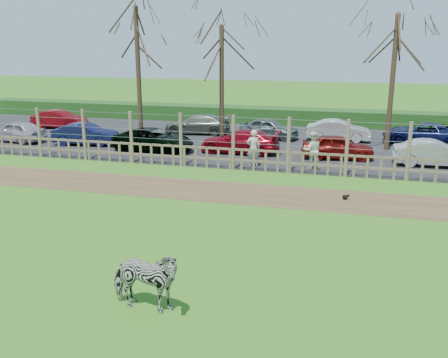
% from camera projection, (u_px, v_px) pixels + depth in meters
% --- Properties ---
extents(ground, '(120.00, 120.00, 0.00)m').
position_uv_depth(ground, '(172.00, 232.00, 15.39)').
color(ground, '#578D2F').
rests_on(ground, ground).
extents(dirt_strip, '(34.00, 2.80, 0.01)m').
position_uv_depth(dirt_strip, '(212.00, 191.00, 19.58)').
color(dirt_strip, brown).
rests_on(dirt_strip, ground).
extents(asphalt, '(44.00, 13.00, 0.04)m').
position_uv_depth(asphalt, '(259.00, 142.00, 28.90)').
color(asphalt, '#232326').
rests_on(asphalt, ground).
extents(hedge, '(46.00, 2.00, 1.10)m').
position_uv_depth(hedge, '(278.00, 116.00, 35.28)').
color(hedge, '#1E4716').
rests_on(hedge, ground).
extents(fence, '(30.16, 0.16, 2.50)m').
position_uv_depth(fence, '(233.00, 152.00, 22.63)').
color(fence, brown).
rests_on(fence, ground).
extents(tree_left, '(4.80, 4.80, 7.88)m').
position_uv_depth(tree_left, '(137.00, 42.00, 27.11)').
color(tree_left, '#3D2B1E').
rests_on(tree_left, ground).
extents(tree_mid, '(4.80, 4.80, 6.83)m').
position_uv_depth(tree_mid, '(222.00, 56.00, 27.15)').
color(tree_mid, '#3D2B1E').
rests_on(tree_mid, ground).
extents(tree_right, '(4.80, 4.80, 7.35)m').
position_uv_depth(tree_right, '(395.00, 50.00, 25.33)').
color(tree_right, '#3D2B1E').
rests_on(tree_right, ground).
extents(zebra, '(1.73, 0.85, 1.43)m').
position_uv_depth(zebra, '(145.00, 281.00, 10.74)').
color(zebra, gray).
rests_on(zebra, ground).
extents(visitor_a, '(0.73, 0.59, 1.72)m').
position_uv_depth(visitor_a, '(253.00, 148.00, 23.04)').
color(visitor_a, beige).
rests_on(visitor_a, asphalt).
extents(visitor_b, '(1.00, 0.88, 1.72)m').
position_uv_depth(visitor_b, '(312.00, 150.00, 22.58)').
color(visitor_b, '#D4ECBE').
rests_on(visitor_b, asphalt).
extents(crow, '(0.26, 0.19, 0.21)m').
position_uv_depth(crow, '(345.00, 197.00, 18.50)').
color(crow, black).
rests_on(crow, ground).
extents(car_0, '(3.68, 1.87, 1.20)m').
position_uv_depth(car_0, '(17.00, 131.00, 28.78)').
color(car_0, '#C2B1C2').
rests_on(car_0, asphalt).
extents(car_1, '(3.76, 1.68, 1.20)m').
position_uv_depth(car_1, '(86.00, 134.00, 27.92)').
color(car_1, '#15194B').
rests_on(car_1, asphalt).
extents(car_2, '(4.55, 2.57, 1.20)m').
position_uv_depth(car_2, '(153.00, 140.00, 26.32)').
color(car_2, black).
rests_on(car_2, asphalt).
extents(car_3, '(4.18, 1.80, 1.20)m').
position_uv_depth(car_3, '(240.00, 141.00, 25.92)').
color(car_3, maroon).
rests_on(car_3, asphalt).
extents(car_4, '(3.67, 1.85, 1.20)m').
position_uv_depth(car_4, '(337.00, 147.00, 24.63)').
color(car_4, maroon).
rests_on(car_4, asphalt).
extents(car_5, '(3.67, 1.36, 1.20)m').
position_uv_depth(car_5, '(434.00, 153.00, 23.17)').
color(car_5, '#BEB9C1').
rests_on(car_5, asphalt).
extents(car_7, '(3.69, 1.40, 1.20)m').
position_uv_depth(car_7, '(59.00, 119.00, 33.20)').
color(car_7, maroon).
rests_on(car_7, asphalt).
extents(car_9, '(4.31, 2.19, 1.20)m').
position_uv_depth(car_9, '(197.00, 124.00, 31.27)').
color(car_9, '#626759').
rests_on(car_9, asphalt).
extents(car_10, '(3.68, 1.87, 1.20)m').
position_uv_depth(car_10, '(269.00, 129.00, 29.69)').
color(car_10, '#576564').
rests_on(car_10, asphalt).
extents(car_11, '(3.65, 1.29, 1.20)m').
position_uv_depth(car_11, '(338.00, 130.00, 29.08)').
color(car_11, silver).
rests_on(car_11, asphalt).
extents(car_12, '(4.50, 2.43, 1.20)m').
position_uv_depth(car_12, '(422.00, 133.00, 28.11)').
color(car_12, '#111649').
rests_on(car_12, asphalt).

